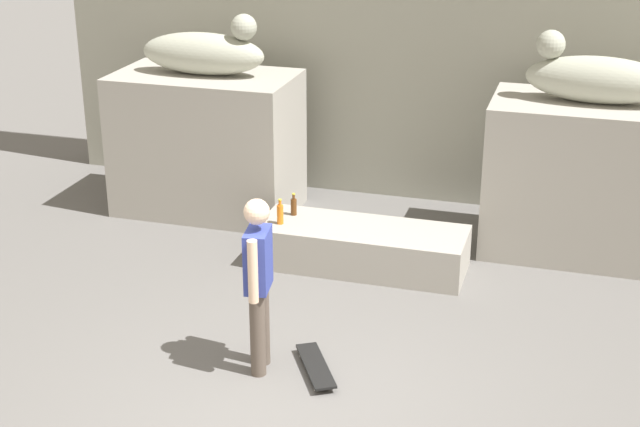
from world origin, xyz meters
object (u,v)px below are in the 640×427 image
object	(u,v)px
bottle_orange	(280,214)
bottle_brown	(294,206)
statue_reclining_right	(595,78)
skateboard	(316,366)
skater	(258,278)
statue_reclining_left	(206,52)

from	to	relation	value
bottle_orange	bottle_brown	size ratio (longest dim) A/B	1.12
statue_reclining_right	bottle_orange	bearing A→B (deg)	25.62
skateboard	bottle_brown	bearing A→B (deg)	-8.00
statue_reclining_right	skater	xyz separation A→B (m)	(-2.68, -3.58, -1.16)
skater	bottle_orange	distance (m)	2.34
statue_reclining_right	bottle_orange	xyz separation A→B (m)	(-3.25, -1.33, -1.48)
statue_reclining_right	skateboard	size ratio (longest dim) A/B	2.06
skater	bottle_orange	xyz separation A→B (m)	(-0.57, 2.25, -0.32)
skater	bottle_brown	xyz separation A→B (m)	(-0.51, 2.55, -0.33)
statue_reclining_right	skateboard	world-z (taller)	statue_reclining_right
skateboard	bottle_orange	distance (m)	2.48
statue_reclining_left	bottle_orange	distance (m)	2.44
statue_reclining_left	bottle_brown	world-z (taller)	statue_reclining_left
statue_reclining_left	statue_reclining_right	world-z (taller)	same
statue_reclining_left	statue_reclining_right	size ratio (longest dim) A/B	0.98
bottle_orange	bottle_brown	bearing A→B (deg)	77.87
statue_reclining_left	bottle_orange	xyz separation A→B (m)	(1.40, -1.33, -1.48)
statue_reclining_right	statue_reclining_left	bearing A→B (deg)	3.35
bottle_orange	statue_reclining_right	bearing A→B (deg)	22.29
statue_reclining_left	skateboard	xyz separation A→B (m)	(2.48, -3.50, -2.02)
statue_reclining_left	skater	distance (m)	4.25
skater	bottle_brown	size ratio (longest dim) A/B	6.28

